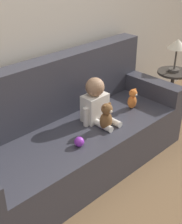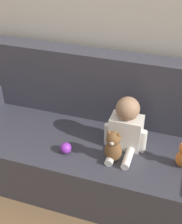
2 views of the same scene
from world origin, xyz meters
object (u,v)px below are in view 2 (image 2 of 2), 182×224
couch (98,143)px  person_baby (126,127)px  teddy_bear_brown (113,147)px  toy_ball (66,148)px

couch → person_baby: size_ratio=5.31×
person_baby → teddy_bear_brown: person_baby is taller
couch → person_baby: couch is taller
person_baby → teddy_bear_brown: (-0.05, -0.17, -0.05)m
couch → toy_ball: 0.34m
teddy_bear_brown → toy_ball: (-0.34, -0.03, -0.08)m
teddy_bear_brown → toy_ball: size_ratio=3.08×
couch → toy_ball: bearing=-119.1°
couch → teddy_bear_brown: size_ratio=8.71×
person_baby → teddy_bear_brown: size_ratio=1.64×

